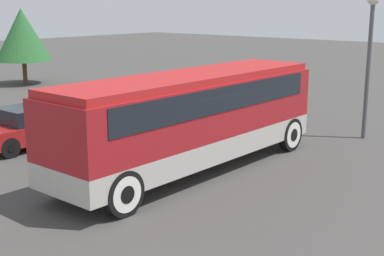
{
  "coord_description": "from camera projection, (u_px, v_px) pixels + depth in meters",
  "views": [
    {
      "loc": [
        -12.08,
        -10.29,
        5.04
      ],
      "look_at": [
        0.0,
        0.0,
        1.36
      ],
      "focal_mm": 50.0,
      "sensor_mm": 36.0,
      "label": 1
    }
  ],
  "objects": [
    {
      "name": "tree_center",
      "position": [
        22.0,
        35.0,
        33.92
      ],
      "size": [
        3.53,
        3.53,
        4.82
      ],
      "color": "brown",
      "rests_on": "ground_plane"
    },
    {
      "name": "lamp_post",
      "position": [
        370.0,
        44.0,
        19.83
      ],
      "size": [
        0.44,
        0.44,
        5.44
      ],
      "color": "#515156",
      "rests_on": "ground_plane"
    },
    {
      "name": "parked_car_near",
      "position": [
        151.0,
        100.0,
        24.92
      ],
      "size": [
        4.14,
        1.86,
        1.4
      ],
      "color": "black",
      "rests_on": "ground_plane"
    },
    {
      "name": "ground_plane",
      "position": [
        192.0,
        171.0,
        16.6
      ],
      "size": [
        120.0,
        120.0,
        0.0
      ],
      "primitive_type": "plane",
      "color": "#423F3D"
    },
    {
      "name": "tour_bus",
      "position": [
        194.0,
        112.0,
        16.26
      ],
      "size": [
        9.96,
        2.53,
        3.02
      ],
      "color": "#B7B2A8",
      "rests_on": "ground_plane"
    },
    {
      "name": "parked_car_mid",
      "position": [
        37.0,
        125.0,
        19.55
      ],
      "size": [
        4.38,
        1.95,
        1.46
      ],
      "color": "maroon",
      "rests_on": "ground_plane"
    }
  ]
}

